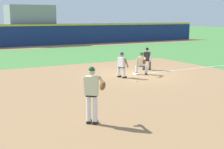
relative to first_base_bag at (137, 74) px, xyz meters
The scene contains 12 objects.
ground_plane 0.04m from the first_base_bag, ahead, with size 160.00×160.00×0.00m, color #47843D.
infield_dirt_patch 4.54m from the first_base_bag, 132.37° to the right, with size 18.00×18.00×0.01m, color #9E754C.
warning_track_strip 20.00m from the first_base_bag, 90.00° to the left, with size 48.00×3.20×0.01m, color #9E754C.
foul_line_stripe 5.90m from the first_base_bag, ahead, with size 11.80×0.10×0.00m, color white.
first_base_bag is the anchor object (origin of this frame).
baseball 2.12m from the first_base_bag, 123.84° to the right, with size 0.07×0.07×0.07m, color white.
pitcher 9.10m from the first_base_bag, 132.27° to the right, with size 0.85×0.55×1.86m.
first_baseman 0.74m from the first_base_bag, 21.03° to the right, with size 0.72×1.09×1.34m.
baserunner 1.57m from the first_base_bag, 162.46° to the right, with size 0.56×0.66×1.46m.
umpire 2.05m from the first_base_bag, 37.16° to the left, with size 0.67×0.67×1.46m.
outfield_wall 22.04m from the first_base_bag, 90.00° to the left, with size 48.00×0.54×2.60m.
stadium_seating_block 25.02m from the first_base_bag, 90.00° to the left, with size 5.63×4.20×4.90m.
Camera 1 is at (-10.16, -15.42, 3.37)m, focal length 50.00 mm.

